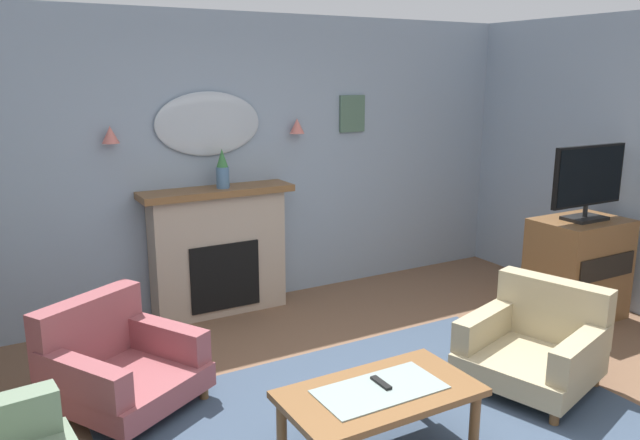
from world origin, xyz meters
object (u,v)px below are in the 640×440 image
at_px(fireplace, 219,252).
at_px(tv_cabinet, 578,269).
at_px(wall_sconce_right, 297,126).
at_px(armchair_near_fireplace, 116,363).
at_px(tv_remote, 381,383).
at_px(framed_picture, 352,114).
at_px(coffee_table, 380,399).
at_px(armchair_in_corner, 536,343).
at_px(mantel_vase_right, 222,170).
at_px(tv_flatscreen, 589,181).
at_px(wall_mirror, 208,124).
at_px(wall_sconce_left, 110,135).

bearing_deg(fireplace, tv_cabinet, -31.43).
xyz_separation_m(wall_sconce_right, armchair_near_fireplace, (-2.03, -1.32, -1.35)).
bearing_deg(tv_remote, fireplace, 90.00).
height_order(framed_picture, tv_cabinet, framed_picture).
height_order(coffee_table, tv_remote, tv_remote).
bearing_deg(armchair_in_corner, fireplace, 121.39).
bearing_deg(armchair_near_fireplace, fireplace, 46.05).
bearing_deg(fireplace, tv_remote, -90.00).
bearing_deg(tv_cabinet, mantel_vase_right, 148.54).
distance_m(coffee_table, armchair_near_fireplace, 1.77).
relative_size(wall_sconce_right, tv_flatscreen, 0.17).
xyz_separation_m(mantel_vase_right, framed_picture, (1.45, 0.18, 0.43)).
xyz_separation_m(coffee_table, tv_flatscreen, (2.77, 0.88, 0.86)).
bearing_deg(tv_cabinet, framed_picture, 124.10).
distance_m(fireplace, wall_mirror, 1.15).
distance_m(wall_mirror, wall_sconce_right, 0.85).
bearing_deg(tv_remote, framed_picture, 60.79).
bearing_deg(wall_sconce_right, tv_flatscreen, -43.42).
relative_size(fireplace, wall_sconce_left, 9.71).
bearing_deg(fireplace, tv_flatscreen, -31.74).
xyz_separation_m(mantel_vase_right, armchair_near_fireplace, (-1.23, -1.20, -1.02)).
bearing_deg(tv_flatscreen, wall_sconce_left, 153.55).
bearing_deg(tv_cabinet, coffee_table, -161.97).
distance_m(armchair_in_corner, tv_cabinet, 1.47).
height_order(wall_mirror, wall_sconce_right, wall_mirror).
height_order(framed_picture, armchair_in_corner, framed_picture).
bearing_deg(wall_sconce_left, framed_picture, 1.46).
xyz_separation_m(coffee_table, armchair_near_fireplace, (-1.14, 1.35, -0.08)).
height_order(tv_remote, tv_flatscreen, tv_flatscreen).
xyz_separation_m(fireplace, wall_sconce_left, (-0.85, 0.09, 1.09)).
xyz_separation_m(fireplace, coffee_table, (-0.04, -2.57, -0.19)).
bearing_deg(mantel_vase_right, armchair_near_fireplace, -135.81).
relative_size(wall_mirror, wall_sconce_right, 6.86).
xyz_separation_m(wall_mirror, tv_cabinet, (2.73, -1.81, -1.26)).
relative_size(framed_picture, armchair_near_fireplace, 0.32).
relative_size(wall_sconce_right, armchair_in_corner, 0.14).
xyz_separation_m(mantel_vase_right, wall_sconce_right, (0.80, 0.12, 0.34)).
relative_size(framed_picture, armchair_in_corner, 0.35).
distance_m(fireplace, wall_sconce_left, 1.38).
bearing_deg(tv_flatscreen, tv_cabinet, 90.00).
bearing_deg(mantel_vase_right, wall_sconce_right, 8.53).
height_order(armchair_near_fireplace, tv_flatscreen, tv_flatscreen).
bearing_deg(tv_remote, wall_sconce_right, 72.05).
height_order(mantel_vase_right, tv_remote, mantel_vase_right).
xyz_separation_m(wall_sconce_right, coffee_table, (-0.89, -2.66, -1.28)).
height_order(wall_sconce_right, armchair_in_corner, wall_sconce_right).
bearing_deg(wall_sconce_left, tv_remote, -72.05).
height_order(fireplace, tv_cabinet, fireplace).
relative_size(fireplace, wall_sconce_right, 9.71).
xyz_separation_m(fireplace, tv_cabinet, (2.73, -1.67, -0.12)).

